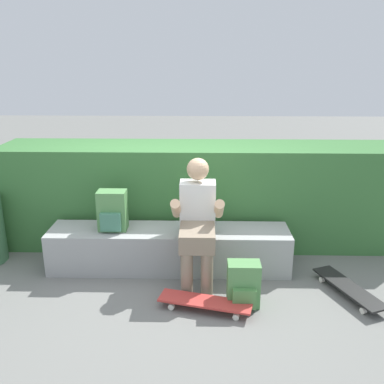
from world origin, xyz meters
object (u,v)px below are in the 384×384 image
(skateboard_beside_bench, at_px, (348,288))
(backpack_on_ground, at_px, (243,285))
(backpack_on_bench, at_px, (112,211))
(person_skater, at_px, (197,219))
(bench_main, at_px, (169,249))
(skateboard_near_person, at_px, (205,302))

(skateboard_beside_bench, xyz_separation_m, backpack_on_ground, (-0.97, -0.18, 0.12))
(backpack_on_ground, bearing_deg, backpack_on_bench, 152.07)
(backpack_on_ground, bearing_deg, person_skater, 131.55)
(backpack_on_bench, relative_size, backpack_on_ground, 1.00)
(bench_main, distance_m, person_skater, 0.55)
(person_skater, distance_m, skateboard_beside_bench, 1.51)
(person_skater, distance_m, backpack_on_ground, 0.75)
(bench_main, distance_m, backpack_on_bench, 0.69)
(bench_main, height_order, skateboard_beside_bench, bench_main)
(person_skater, xyz_separation_m, skateboard_beside_bench, (1.38, -0.28, -0.55))
(bench_main, xyz_separation_m, person_skater, (0.29, -0.21, 0.42))
(backpack_on_ground, bearing_deg, bench_main, 135.87)
(person_skater, bearing_deg, bench_main, 143.21)
(person_skater, relative_size, backpack_on_bench, 2.93)
(person_skater, height_order, backpack_on_ground, person_skater)
(person_skater, bearing_deg, backpack_on_bench, 166.31)
(bench_main, height_order, backpack_on_ground, bench_main)
(skateboard_beside_bench, bearing_deg, backpack_on_bench, 167.64)
(skateboard_near_person, relative_size, skateboard_beside_bench, 1.01)
(skateboard_beside_bench, bearing_deg, skateboard_near_person, -168.66)
(backpack_on_bench, height_order, backpack_on_ground, backpack_on_bench)
(person_skater, height_order, skateboard_beside_bench, person_skater)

